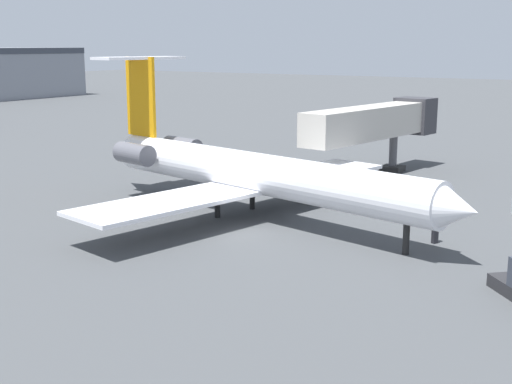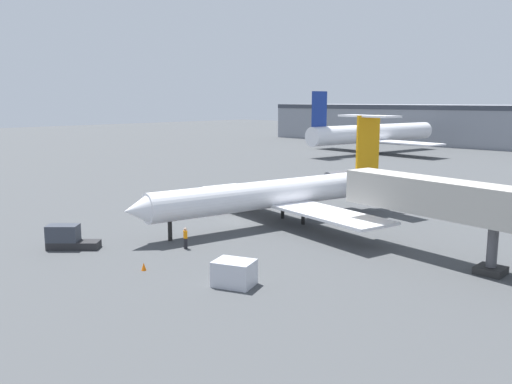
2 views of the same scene
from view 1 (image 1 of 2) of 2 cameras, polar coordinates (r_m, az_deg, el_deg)
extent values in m
cube|color=#424447|center=(40.46, -1.78, -3.42)|extent=(400.00, 400.00, 0.10)
cylinder|color=white|center=(42.92, 0.09, 1.58)|extent=(7.86, 25.93, 2.58)
cone|color=white|center=(34.96, 16.52, -1.38)|extent=(2.85, 2.66, 2.45)
cone|color=white|center=(53.38, -10.68, 3.46)|extent=(2.68, 2.99, 2.19)
cube|color=white|center=(48.53, 4.60, 1.59)|extent=(12.14, 6.67, 0.24)
cube|color=white|center=(39.58, -7.54, -0.90)|extent=(12.14, 6.67, 0.24)
cylinder|color=#595960|center=(51.56, -6.20, 3.75)|extent=(2.13, 3.44, 1.50)
cylinder|color=#595960|center=(48.93, -10.15, 3.18)|extent=(2.13, 3.44, 1.50)
cube|color=orange|center=(51.39, -9.63, 7.88)|extent=(0.89, 3.18, 5.81)
cube|color=white|center=(51.26, -9.75, 11.01)|extent=(7.15, 3.75, 0.20)
cylinder|color=black|center=(36.81, 12.47, -3.89)|extent=(0.36, 0.36, 1.64)
cylinder|color=black|center=(45.83, -0.32, -0.43)|extent=(0.36, 0.36, 1.64)
cylinder|color=black|center=(43.67, -3.26, -1.09)|extent=(0.36, 0.36, 1.64)
cube|color=#B7B2A8|center=(56.85, 9.51, 5.76)|extent=(16.30, 5.03, 2.60)
cube|color=#333338|center=(63.45, 13.17, 6.26)|extent=(2.86, 3.53, 3.20)
cylinder|color=#4C4C51|center=(60.67, 11.41, 3.25)|extent=(0.70, 0.70, 3.34)
cube|color=#262626|center=(60.90, 11.36, 1.93)|extent=(1.80, 1.80, 0.50)
cube|color=black|center=(39.31, 14.76, -3.58)|extent=(0.40, 0.36, 0.85)
cube|color=orange|center=(39.12, 14.82, -2.56)|extent=(0.48, 0.42, 0.60)
sphere|color=tan|center=(39.02, 14.85, -1.96)|extent=(0.24, 0.24, 0.24)
camera|label=2|loc=(70.23, 45.27, 9.23)|focal=37.79mm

